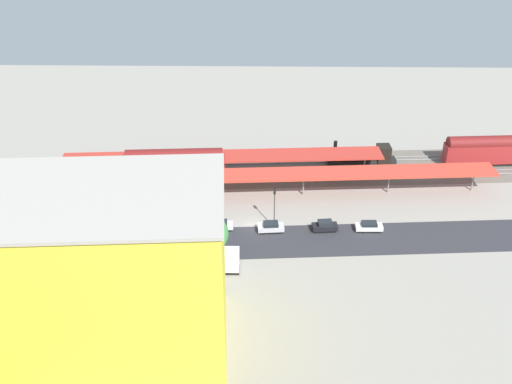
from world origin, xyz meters
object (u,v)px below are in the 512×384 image
(locomotive, at_px, (362,155))
(freight_coach_far, at_px, (175,163))
(parked_car_2, at_px, (271,227))
(street_tree_1, at_px, (166,235))
(parked_car_5, at_px, (122,225))
(street_tree_0, at_px, (210,234))
(traffic_light, at_px, (274,203))
(platform_canopy_far, at_px, (223,156))
(street_tree_2, at_px, (208,233))
(platform_canopy_near, at_px, (304,174))
(parked_car_0, at_px, (369,227))
(parked_car_6, at_px, (65,224))
(parked_car_3, at_px, (220,226))
(construction_building, at_px, (85,277))
(parked_car_4, at_px, (171,227))
(parked_car_1, at_px, (325,226))
(box_truck_1, at_px, (63,265))
(box_truck_0, at_px, (210,261))
(passenger_coach, at_px, (487,150))

(locomotive, height_order, freight_coach_far, freight_coach_far)
(parked_car_2, height_order, street_tree_1, street_tree_1)
(parked_car_5, bearing_deg, street_tree_0, 149.28)
(parked_car_2, relative_size, traffic_light, 0.61)
(platform_canopy_far, distance_m, street_tree_2, 27.20)
(locomotive, xyz_separation_m, street_tree_2, (27.79, 32.41, 3.16))
(platform_canopy_near, xyz_separation_m, parked_car_2, (5.92, 12.00, -3.51))
(traffic_light, bearing_deg, street_tree_1, 31.37)
(platform_canopy_far, relative_size, parked_car_0, 13.60)
(locomotive, relative_size, parked_car_0, 3.11)
(freight_coach_far, bearing_deg, parked_car_0, 153.10)
(platform_canopy_near, xyz_separation_m, freight_coach_far, (24.00, -5.86, -1.08))
(freight_coach_far, distance_m, parked_car_6, 23.82)
(parked_car_3, bearing_deg, construction_building, 62.61)
(platform_canopy_near, bearing_deg, parked_car_6, 16.24)
(platform_canopy_far, bearing_deg, parked_car_4, 69.08)
(parked_car_1, xyz_separation_m, street_tree_0, (18.00, 9.36, 4.74))
(locomotive, relative_size, traffic_light, 1.89)
(parked_car_2, distance_m, box_truck_1, 32.84)
(freight_coach_far, xyz_separation_m, parked_car_3, (-9.66, 17.41, -2.47))
(platform_canopy_near, xyz_separation_m, box_truck_0, (14.95, 22.58, -2.52))
(freight_coach_far, height_order, box_truck_0, freight_coach_far)
(platform_canopy_near, distance_m, street_tree_1, 29.84)
(parked_car_1, relative_size, parked_car_3, 0.95)
(platform_canopy_near, bearing_deg, street_tree_0, 54.43)
(parked_car_2, relative_size, parked_car_4, 1.00)
(parked_car_0, distance_m, parked_car_1, 7.29)
(locomotive, height_order, construction_building, construction_building)
(parked_car_5, bearing_deg, traffic_light, -177.77)
(parked_car_5, distance_m, street_tree_2, 17.59)
(platform_canopy_far, xyz_separation_m, parked_car_4, (7.39, 19.33, -3.24))
(platform_canopy_far, relative_size, street_tree_2, 8.48)
(parked_car_6, relative_size, street_tree_2, 0.64)
(parked_car_0, height_order, parked_car_2, parked_car_2)
(platform_canopy_far, height_order, street_tree_1, street_tree_1)
(platform_canopy_far, distance_m, passenger_coach, 52.04)
(construction_building, relative_size, traffic_light, 4.47)
(locomotive, distance_m, street_tree_2, 42.81)
(parked_car_0, bearing_deg, locomotive, -95.02)
(box_truck_1, bearing_deg, parked_car_4, -140.17)
(street_tree_0, bearing_deg, box_truck_0, 92.72)
(box_truck_0, height_order, traffic_light, traffic_light)
(locomotive, bearing_deg, parked_car_3, 41.98)
(parked_car_0, bearing_deg, platform_canopy_near, -48.31)
(parked_car_5, distance_m, traffic_light, 25.45)
(platform_canopy_near, distance_m, parked_car_3, 18.75)
(parked_car_0, xyz_separation_m, street_tree_1, (31.75, 9.18, 4.24))
(passenger_coach, xyz_separation_m, parked_car_3, (51.18, 24.01, -2.55))
(freight_coach_far, xyz_separation_m, street_tree_0, (-8.97, 26.88, 2.38))
(platform_canopy_far, distance_m, box_truck_0, 29.90)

